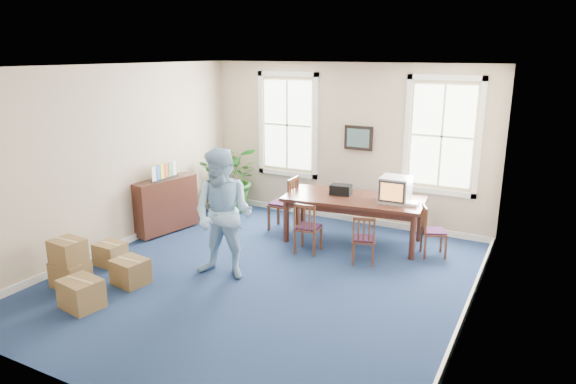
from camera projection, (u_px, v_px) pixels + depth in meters
The scene contains 25 objects.
floor at pixel (264, 278), 7.98m from camera, with size 6.50×6.50×0.00m, color navy.
ceiling at pixel (262, 66), 7.13m from camera, with size 6.50×6.50×0.00m, color white.
wall_back at pixel (345, 144), 10.33m from camera, with size 6.50×6.50×0.00m, color tan.
wall_front at pixel (86, 251), 4.79m from camera, with size 6.50×6.50×0.00m, color tan.
wall_left at pixel (114, 159), 8.91m from camera, with size 6.50×6.50×0.00m, color tan.
wall_right at pixel (476, 205), 6.21m from camera, with size 6.50×6.50×0.00m, color tan.
baseboard_back at pixel (342, 217), 10.71m from camera, with size 6.00×0.04×0.12m, color white.
baseboard_left at pixel (123, 242), 9.31m from camera, with size 0.04×6.50×0.12m, color white.
baseboard_right at pixel (462, 319), 6.63m from camera, with size 0.04×6.50×0.12m, color white.
window_left at pixel (288, 125), 10.82m from camera, with size 1.40×0.12×2.20m, color white, non-canonical shape.
window_right at pixel (442, 136), 9.38m from camera, with size 1.40×0.12×2.20m, color white, non-canonical shape.
wall_picture at pixel (358, 138), 10.11m from camera, with size 0.58×0.06×0.48m, color black, non-canonical shape.
conference_table at pixel (353, 219), 9.40m from camera, with size 2.48×1.13×0.85m, color #442016, non-canonical shape.
crt_tv at pixel (395, 189), 8.95m from camera, with size 0.50×0.54×0.45m, color #B7B7BC, non-canonical shape.
game_console at pixel (413, 204), 8.80m from camera, with size 0.18×0.22×0.06m, color white.
equipment_bag at pixel (341, 190), 9.44m from camera, with size 0.38×0.24×0.19m, color black.
chair_near_left at pixel (308, 227), 8.90m from camera, with size 0.41×0.41×0.92m, color brown, non-canonical shape.
chair_near_right at pixel (364, 239), 8.45m from camera, with size 0.38×0.38×0.84m, color brown, non-canonical shape.
chair_end_left at pixel (283, 203), 10.04m from camera, with size 0.48×0.48×1.06m, color brown, non-canonical shape.
chair_end_right at pixel (434, 231), 8.74m from camera, with size 0.40×0.40×0.89m, color brown, non-canonical shape.
man at pixel (224, 215), 7.77m from camera, with size 0.99×0.77×2.03m, color #93C0E4.
credenza at pixel (166, 207), 9.88m from camera, with size 0.37×1.30×1.02m, color #442016.
brochure_rack at pixel (164, 173), 9.70m from camera, with size 0.13×0.71×0.31m, color #99999E, non-canonical shape.
potted_plant at pixel (233, 178), 11.10m from camera, with size 1.35×1.17×1.50m, color #1E531A.
cardboard_boxes at pixel (84, 262), 7.59m from camera, with size 1.35×1.35×0.77m, color olive, non-canonical shape.
Camera 1 is at (3.76, -6.32, 3.40)m, focal length 32.00 mm.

